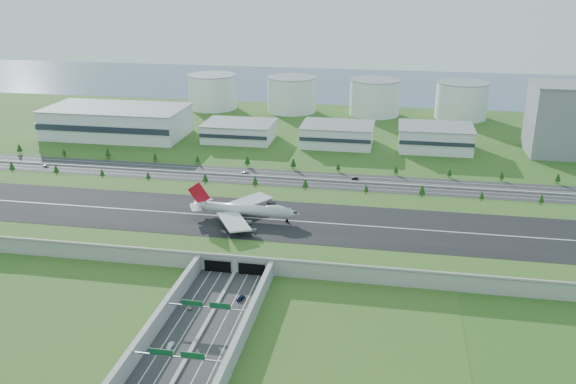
% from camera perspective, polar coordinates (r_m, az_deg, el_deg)
% --- Properties ---
extents(ground, '(1200.00, 1200.00, 0.00)m').
position_cam_1_polar(ground, '(343.31, -2.83, -3.75)').
color(ground, '#224C18').
rests_on(ground, ground).
extents(airfield_deck, '(520.00, 100.00, 9.20)m').
position_cam_1_polar(airfield_deck, '(341.60, -2.84, -3.12)').
color(airfield_deck, gray).
rests_on(airfield_deck, ground).
extents(underpass_road, '(38.80, 120.40, 8.00)m').
position_cam_1_polar(underpass_road, '(256.94, -7.91, -11.85)').
color(underpass_road, '#28282B').
rests_on(underpass_road, ground).
extents(sign_gantry_near, '(38.70, 0.70, 9.80)m').
position_cam_1_polar(sign_gantry_near, '(258.66, -7.65, -10.69)').
color(sign_gantry_near, gray).
rests_on(sign_gantry_near, ground).
extents(sign_gantry_far, '(38.70, 0.70, 9.80)m').
position_cam_1_polar(sign_gantry_far, '(231.05, -10.34, -14.99)').
color(sign_gantry_far, gray).
rests_on(sign_gantry_far, ground).
extents(north_expressway, '(560.00, 36.00, 0.12)m').
position_cam_1_polar(north_expressway, '(430.07, 0.00, 1.28)').
color(north_expressway, '#28282B').
rests_on(north_expressway, ground).
extents(tree_row, '(502.77, 48.57, 8.21)m').
position_cam_1_polar(tree_row, '(427.21, 0.38, 1.79)').
color(tree_row, '#3D2819').
rests_on(tree_row, ground).
extents(hangar_west, '(120.00, 60.00, 25.00)m').
position_cam_1_polar(hangar_west, '(561.66, -15.72, 6.34)').
color(hangar_west, silver).
rests_on(hangar_west, ground).
extents(hangar_mid_a, '(58.00, 42.00, 15.00)m').
position_cam_1_polar(hangar_mid_a, '(529.55, -4.58, 5.67)').
color(hangar_mid_a, silver).
rests_on(hangar_mid_a, ground).
extents(hangar_mid_b, '(58.00, 42.00, 17.00)m').
position_cam_1_polar(hangar_mid_b, '(514.65, 4.65, 5.36)').
color(hangar_mid_b, silver).
rests_on(hangar_mid_b, ground).
extents(hangar_mid_c, '(58.00, 42.00, 19.00)m').
position_cam_1_polar(hangar_mid_c, '(513.22, 13.61, 4.93)').
color(hangar_mid_c, silver).
rests_on(hangar_mid_c, ground).
extents(office_tower, '(46.00, 46.00, 55.00)m').
position_cam_1_polar(office_tower, '(528.46, 24.11, 6.18)').
color(office_tower, gray).
rests_on(office_tower, ground).
extents(fuel_tank_a, '(50.00, 50.00, 35.00)m').
position_cam_1_polar(fuel_tank_a, '(656.34, -7.07, 9.28)').
color(fuel_tank_a, white).
rests_on(fuel_tank_a, ground).
extents(fuel_tank_b, '(50.00, 50.00, 35.00)m').
position_cam_1_polar(fuel_tank_b, '(636.62, 0.36, 9.10)').
color(fuel_tank_b, white).
rests_on(fuel_tank_b, ground).
extents(fuel_tank_c, '(50.00, 50.00, 35.00)m').
position_cam_1_polar(fuel_tank_c, '(627.88, 8.11, 8.74)').
color(fuel_tank_c, white).
rests_on(fuel_tank_c, ground).
extents(fuel_tank_d, '(50.00, 50.00, 35.00)m').
position_cam_1_polar(fuel_tank_d, '(630.58, 15.92, 8.23)').
color(fuel_tank_d, white).
rests_on(fuel_tank_d, ground).
extents(bay_water, '(1200.00, 260.00, 0.06)m').
position_cam_1_polar(bay_water, '(801.10, 4.99, 10.02)').
color(bay_water, '#3C5474').
rests_on(bay_water, ground).
extents(boeing_747, '(64.42, 60.85, 19.91)m').
position_cam_1_polar(boeing_747, '(338.31, -4.11, -1.64)').
color(boeing_747, silver).
rests_on(boeing_747, airfield_deck).
extents(car_0, '(2.86, 4.40, 1.39)m').
position_cam_1_polar(car_0, '(272.50, -9.17, -10.56)').
color(car_0, '#A5A5A9').
rests_on(car_0, ground).
extents(car_1, '(1.76, 4.65, 1.51)m').
position_cam_1_polar(car_1, '(248.91, -10.95, -13.90)').
color(car_1, white).
rests_on(car_1, ground).
extents(car_2, '(3.53, 5.53, 1.42)m').
position_cam_1_polar(car_2, '(276.67, -4.43, -9.83)').
color(car_2, '#0B1538').
rests_on(car_2, ground).
extents(car_4, '(4.58, 2.75, 1.46)m').
position_cam_1_polar(car_4, '(489.84, -21.72, 2.28)').
color(car_4, '#5C5C61').
rests_on(car_4, ground).
extents(car_5, '(4.95, 2.50, 1.56)m').
position_cam_1_polar(car_5, '(429.75, 6.29, 1.26)').
color(car_5, black).
rests_on(car_5, ground).
extents(car_7, '(5.84, 4.14, 1.57)m').
position_cam_1_polar(car_7, '(441.87, -4.05, 1.87)').
color(car_7, silver).
rests_on(car_7, ground).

